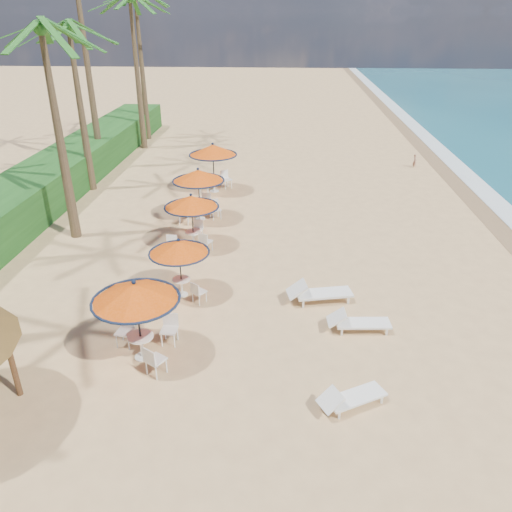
{
  "coord_description": "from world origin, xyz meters",
  "views": [
    {
      "loc": [
        -1.37,
        -11.11,
        8.75
      ],
      "look_at": [
        -2.33,
        4.2,
        1.2
      ],
      "focal_mm": 35.0,
      "sensor_mm": 36.0,
      "label": 1
    }
  ],
  "objects_px": {
    "lounger_mid": "(357,322)",
    "lounger_far": "(317,292)",
    "station_2": "(191,208)",
    "lounger_near": "(350,398)",
    "station_3": "(199,182)",
    "station_4": "(213,154)",
    "station_0": "(138,301)",
    "station_1": "(179,253)"
  },
  "relations": [
    {
      "from": "lounger_mid",
      "to": "lounger_far",
      "type": "distance_m",
      "value": 1.95
    },
    {
      "from": "station_2",
      "to": "lounger_near",
      "type": "height_order",
      "value": "station_2"
    },
    {
      "from": "station_3",
      "to": "station_4",
      "type": "relative_size",
      "value": 0.94
    },
    {
      "from": "station_4",
      "to": "lounger_far",
      "type": "height_order",
      "value": "station_4"
    },
    {
      "from": "station_0",
      "to": "lounger_far",
      "type": "relative_size",
      "value": 1.09
    },
    {
      "from": "station_0",
      "to": "station_3",
      "type": "relative_size",
      "value": 1.0
    },
    {
      "from": "station_0",
      "to": "lounger_near",
      "type": "relative_size",
      "value": 1.36
    },
    {
      "from": "station_4",
      "to": "lounger_mid",
      "type": "bearing_deg",
      "value": -64.41
    },
    {
      "from": "station_2",
      "to": "station_3",
      "type": "xyz_separation_m",
      "value": [
        -0.21,
        3.04,
        0.12
      ]
    },
    {
      "from": "station_0",
      "to": "lounger_far",
      "type": "bearing_deg",
      "value": 33.13
    },
    {
      "from": "lounger_far",
      "to": "station_1",
      "type": "bearing_deg",
      "value": 166.45
    },
    {
      "from": "lounger_near",
      "to": "lounger_far",
      "type": "distance_m",
      "value": 4.94
    },
    {
      "from": "station_3",
      "to": "lounger_near",
      "type": "xyz_separation_m",
      "value": [
        5.64,
        -12.01,
        -1.51
      ]
    },
    {
      "from": "station_3",
      "to": "lounger_far",
      "type": "relative_size",
      "value": 1.09
    },
    {
      "from": "station_0",
      "to": "station_2",
      "type": "distance_m",
      "value": 7.32
    },
    {
      "from": "station_1",
      "to": "station_2",
      "type": "height_order",
      "value": "station_2"
    },
    {
      "from": "station_1",
      "to": "station_0",
      "type": "bearing_deg",
      "value": -96.88
    },
    {
      "from": "station_1",
      "to": "lounger_far",
      "type": "distance_m",
      "value": 4.76
    },
    {
      "from": "station_0",
      "to": "station_4",
      "type": "xyz_separation_m",
      "value": [
        0.01,
        14.37,
        0.21
      ]
    },
    {
      "from": "station_3",
      "to": "lounger_near",
      "type": "relative_size",
      "value": 1.36
    },
    {
      "from": "station_4",
      "to": "station_3",
      "type": "bearing_deg",
      "value": -91.44
    },
    {
      "from": "station_4",
      "to": "lounger_near",
      "type": "distance_m",
      "value": 17.03
    },
    {
      "from": "station_2",
      "to": "lounger_near",
      "type": "relative_size",
      "value": 1.27
    },
    {
      "from": "station_3",
      "to": "lounger_far",
      "type": "bearing_deg",
      "value": -54.38
    },
    {
      "from": "station_2",
      "to": "station_4",
      "type": "height_order",
      "value": "station_4"
    },
    {
      "from": "station_2",
      "to": "station_4",
      "type": "bearing_deg",
      "value": 90.86
    },
    {
      "from": "station_3",
      "to": "lounger_far",
      "type": "xyz_separation_m",
      "value": [
        5.09,
        -7.1,
        -1.45
      ]
    },
    {
      "from": "station_4",
      "to": "lounger_near",
      "type": "height_order",
      "value": "station_4"
    },
    {
      "from": "station_0",
      "to": "lounger_mid",
      "type": "xyz_separation_m",
      "value": [
        6.1,
        1.65,
        -1.49
      ]
    },
    {
      "from": "station_0",
      "to": "station_4",
      "type": "relative_size",
      "value": 0.94
    },
    {
      "from": "lounger_near",
      "to": "lounger_far",
      "type": "relative_size",
      "value": 0.8
    },
    {
      "from": "lounger_far",
      "to": "station_3",
      "type": "bearing_deg",
      "value": 113.63
    },
    {
      "from": "station_2",
      "to": "lounger_mid",
      "type": "xyz_separation_m",
      "value": [
        5.98,
        -5.67,
        -1.37
      ]
    },
    {
      "from": "station_1",
      "to": "station_3",
      "type": "height_order",
      "value": "station_3"
    },
    {
      "from": "station_2",
      "to": "lounger_mid",
      "type": "bearing_deg",
      "value": -43.44
    },
    {
      "from": "station_0",
      "to": "lounger_mid",
      "type": "distance_m",
      "value": 6.5
    },
    {
      "from": "station_0",
      "to": "station_1",
      "type": "relative_size",
      "value": 1.17
    },
    {
      "from": "lounger_near",
      "to": "lounger_far",
      "type": "bearing_deg",
      "value": 67.96
    },
    {
      "from": "station_1",
      "to": "station_4",
      "type": "distance_m",
      "value": 10.99
    },
    {
      "from": "station_1",
      "to": "lounger_far",
      "type": "xyz_separation_m",
      "value": [
        4.59,
        -0.12,
        -1.25
      ]
    },
    {
      "from": "lounger_near",
      "to": "station_4",
      "type": "bearing_deg",
      "value": 80.58
    },
    {
      "from": "station_4",
      "to": "lounger_near",
      "type": "bearing_deg",
      "value": -70.91
    }
  ]
}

